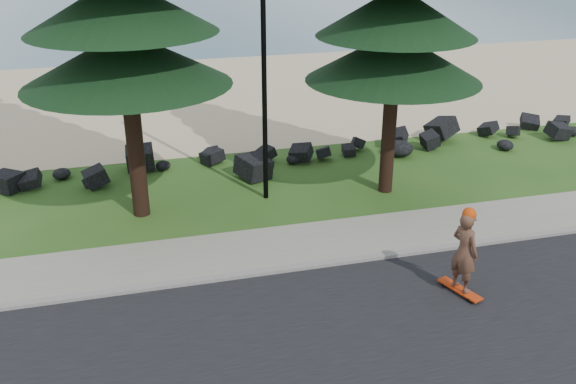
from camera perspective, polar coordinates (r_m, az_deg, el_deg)
The scene contains 8 objects.
ground at distance 15.63m, azimuth 0.65°, elevation -5.19°, with size 160.00×160.00×0.00m, color #254F18.
road at distance 12.08m, azimuth 6.47°, elevation -15.21°, with size 160.00×7.00×0.02m, color black.
kerb at distance 14.86m, azimuth 1.57°, elevation -6.65°, with size 160.00×0.20×0.10m, color gray.
sidewalk at distance 15.78m, azimuth 0.46°, elevation -4.72°, with size 160.00×2.00×0.08m, color gray.
beach_sand at distance 28.92m, azimuth -7.01°, elevation 8.52°, with size 160.00×15.00×0.01m, color #D3B38D.
seawall_boulders at distance 20.57m, azimuth -3.46°, elevation 2.19°, with size 60.00×2.40×1.10m, color black, non-canonical shape.
lamp_post at distance 17.12m, azimuth -2.17°, elevation 12.22°, with size 0.25×0.14×8.14m.
skateboarder at distance 13.96m, azimuth 15.41°, elevation -5.17°, with size 0.63×1.11×2.02m.
Camera 1 is at (-3.62, -13.17, 7.61)m, focal length 40.00 mm.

